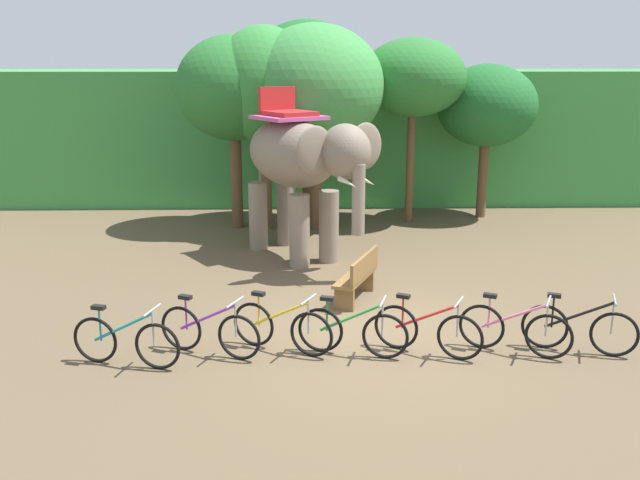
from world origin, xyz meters
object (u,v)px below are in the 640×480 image
tree_center (234,89)px  bike_teal (126,341)px  bike_red (427,330)px  bike_black (579,329)px  tree_left (413,78)px  tree_right (307,74)px  bike_pink (514,330)px  bike_green (352,331)px  bike_purple (209,331)px  wooden_bench (359,276)px  tree_center_left (487,106)px  tree_far_right (264,86)px  bike_yellow (282,327)px  elephant (300,162)px  tree_far_left (315,87)px

tree_center → bike_teal: (-0.82, -8.71, -3.25)m
tree_center → bike_red: bearing=-66.5°
bike_teal → bike_black: size_ratio=1.03×
tree_left → bike_black: (1.30, -8.83, -3.51)m
bike_teal → tree_right: bearing=73.6°
bike_pink → bike_green: bearing=-179.7°
tree_center → bike_black: size_ratio=3.08×
tree_left → tree_right: bearing=179.0°
bike_purple → wooden_bench: bike_purple is taller
tree_center_left → bike_teal: tree_center_left is taller
bike_green → bike_red: (1.14, 0.01, 0.00)m
tree_far_right → tree_center_left: bearing=12.3°
bike_teal → bike_yellow: 2.31m
tree_center → wooden_bench: (2.80, -5.94, -3.16)m
elephant → bike_red: 5.93m
bike_teal → wooden_bench: bearing=37.4°
tree_right → bike_red: tree_right is taller
tree_center_left → bike_black: bearing=-95.3°
tree_left → bike_green: bearing=-103.8°
tree_right → bike_purple: tree_right is taller
tree_center → tree_left: bearing=5.6°
tree_far_left → tree_left: tree_far_left is taller
tree_right → bike_purple: size_ratio=3.37×
bike_red → tree_center_left: bearing=71.3°
tree_center_left → bike_red: 10.37m
tree_far_right → bike_purple: size_ratio=3.27×
bike_green → tree_far_right: bearing=101.9°
bike_purple → bike_teal: bearing=-162.6°
tree_center → tree_far_right: tree_far_right is taller
bike_red → tree_center: bearing=113.5°
elephant → bike_purple: bearing=-104.5°
tree_far_left → bike_yellow: 8.63m
bike_yellow → wooden_bench: (1.36, 2.28, 0.09)m
bike_teal → bike_red: same height
bike_black → tree_far_right: bearing=122.5°
tree_far_right → bike_red: tree_far_right is taller
bike_purple → tree_center_left: bearing=55.4°
tree_center → tree_far_left: 2.11m
elephant → tree_left: bearing=50.1°
tree_far_right → bike_teal: bearing=-100.8°
tree_left → wooden_bench: bearing=-106.4°
bike_teal → bike_purple: same height
tree_far_right → elephant: size_ratio=1.30×
tree_far_left → bike_purple: 8.88m
bike_yellow → bike_red: size_ratio=1.00×
bike_green → wooden_bench: bike_green is taller
bike_yellow → bike_black: (4.54, -0.15, 0.00)m
elephant → bike_teal: 6.42m
bike_teal → wooden_bench: (3.62, 2.76, 0.09)m
wooden_bench → tree_left: bearing=73.6°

